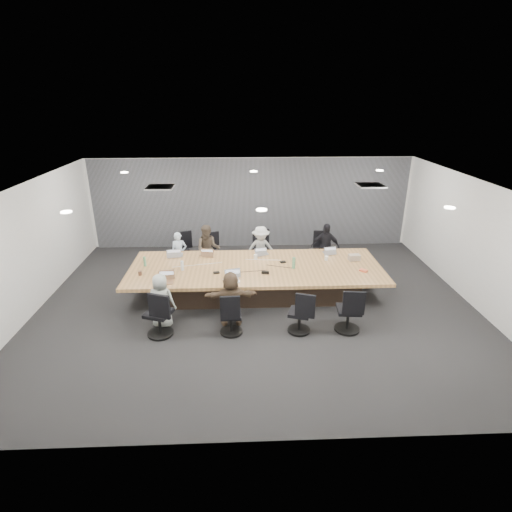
{
  "coord_description": "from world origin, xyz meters",
  "views": [
    {
      "loc": [
        -0.36,
        -8.24,
        4.54
      ],
      "look_at": [
        0.0,
        0.4,
        1.05
      ],
      "focal_mm": 28.0,
      "sensor_mm": 36.0,
      "label": 1
    }
  ],
  "objects_px": {
    "chair_4": "(159,317)",
    "bottle_clear": "(182,266)",
    "chair_0": "(181,254)",
    "person_3": "(325,248)",
    "laptop_1": "(207,255)",
    "chair_2": "(260,252)",
    "person_2": "(261,250)",
    "bottle_green_left": "(145,261)",
    "person_1": "(208,249)",
    "person_4": "(161,301)",
    "chair_6": "(299,316)",
    "canvas_bag": "(354,257)",
    "laptop_5": "(231,281)",
    "snack_packet": "(363,271)",
    "laptop_4": "(165,282)",
    "conference_table": "(256,279)",
    "chair_5": "(231,318)",
    "person_0": "(179,253)",
    "chair_1": "(210,255)",
    "laptop_3": "(329,253)",
    "laptop_2": "(262,254)",
    "chair_7": "(348,313)",
    "mug_brown": "(140,273)",
    "chair_3": "(322,253)",
    "person_5": "(231,299)",
    "laptop_0": "(176,255)",
    "stapler": "(265,273)",
    "bottle_green_right": "(294,263)"
  },
  "relations": [
    {
      "from": "chair_4",
      "to": "bottle_clear",
      "type": "relative_size",
      "value": 3.58
    },
    {
      "from": "chair_4",
      "to": "chair_0",
      "type": "bearing_deg",
      "value": 109.36
    },
    {
      "from": "person_3",
      "to": "laptop_1",
      "type": "bearing_deg",
      "value": -166.11
    },
    {
      "from": "chair_2",
      "to": "person_2",
      "type": "height_order",
      "value": "person_2"
    },
    {
      "from": "bottle_green_left",
      "to": "person_1",
      "type": "bearing_deg",
      "value": 40.44
    },
    {
      "from": "person_3",
      "to": "person_4",
      "type": "xyz_separation_m",
      "value": [
        -3.96,
        -2.7,
        -0.09
      ]
    },
    {
      "from": "chair_6",
      "to": "canvas_bag",
      "type": "bearing_deg",
      "value": 68.56
    },
    {
      "from": "laptop_5",
      "to": "snack_packet",
      "type": "distance_m",
      "value": 3.09
    },
    {
      "from": "laptop_4",
      "to": "snack_packet",
      "type": "relative_size",
      "value": 1.97
    },
    {
      "from": "conference_table",
      "to": "chair_6",
      "type": "bearing_deg",
      "value": -64.23
    },
    {
      "from": "chair_5",
      "to": "person_2",
      "type": "bearing_deg",
      "value": 74.64
    },
    {
      "from": "chair_5",
      "to": "bottle_green_left",
      "type": "distance_m",
      "value": 2.82
    },
    {
      "from": "person_0",
      "to": "laptop_5",
      "type": "bearing_deg",
      "value": -64.27
    },
    {
      "from": "chair_1",
      "to": "laptop_3",
      "type": "height_order",
      "value": "same"
    },
    {
      "from": "chair_6",
      "to": "laptop_2",
      "type": "relative_size",
      "value": 2.37
    },
    {
      "from": "laptop_2",
      "to": "person_3",
      "type": "xyz_separation_m",
      "value": [
        1.75,
        0.55,
        -0.07
      ]
    },
    {
      "from": "laptop_1",
      "to": "bottle_clear",
      "type": "height_order",
      "value": "bottle_clear"
    },
    {
      "from": "canvas_bag",
      "to": "chair_7",
      "type": "bearing_deg",
      "value": -107.49
    },
    {
      "from": "chair_2",
      "to": "mug_brown",
      "type": "relative_size",
      "value": 8.84
    },
    {
      "from": "chair_7",
      "to": "bottle_green_left",
      "type": "relative_size",
      "value": 3.44
    },
    {
      "from": "chair_2",
      "to": "chair_5",
      "type": "xyz_separation_m",
      "value": [
        -0.76,
        -3.4,
        -0.07
      ]
    },
    {
      "from": "chair_2",
      "to": "person_4",
      "type": "xyz_separation_m",
      "value": [
        -2.21,
        -3.05,
        0.16
      ]
    },
    {
      "from": "chair_3",
      "to": "person_5",
      "type": "relative_size",
      "value": 0.63
    },
    {
      "from": "laptop_1",
      "to": "bottle_clear",
      "type": "bearing_deg",
      "value": 75.65
    },
    {
      "from": "laptop_0",
      "to": "stapler",
      "type": "bearing_deg",
      "value": 145.02
    },
    {
      "from": "person_1",
      "to": "laptop_3",
      "type": "height_order",
      "value": "person_1"
    },
    {
      "from": "bottle_green_right",
      "to": "canvas_bag",
      "type": "bearing_deg",
      "value": 15.65
    },
    {
      "from": "stapler",
      "to": "laptop_0",
      "type": "bearing_deg",
      "value": 158.26
    },
    {
      "from": "chair_6",
      "to": "snack_packet",
      "type": "relative_size",
      "value": 4.2
    },
    {
      "from": "laptop_0",
      "to": "laptop_3",
      "type": "distance_m",
      "value": 3.96
    },
    {
      "from": "mug_brown",
      "to": "laptop_4",
      "type": "bearing_deg",
      "value": -33.35
    },
    {
      "from": "chair_5",
      "to": "chair_6",
      "type": "height_order",
      "value": "chair_6"
    },
    {
      "from": "person_3",
      "to": "person_4",
      "type": "distance_m",
      "value": 4.8
    },
    {
      "from": "person_2",
      "to": "bottle_green_left",
      "type": "bearing_deg",
      "value": -164.35
    },
    {
      "from": "chair_2",
      "to": "bottle_clear",
      "type": "relative_size",
      "value": 3.73
    },
    {
      "from": "laptop_4",
      "to": "mug_brown",
      "type": "xyz_separation_m",
      "value": [
        -0.63,
        0.42,
        0.04
      ]
    },
    {
      "from": "chair_7",
      "to": "person_3",
      "type": "bearing_deg",
      "value": 93.07
    },
    {
      "from": "person_1",
      "to": "laptop_4",
      "type": "height_order",
      "value": "person_1"
    },
    {
      "from": "chair_5",
      "to": "person_2",
      "type": "relative_size",
      "value": 0.55
    },
    {
      "from": "bottle_green_left",
      "to": "laptop_3",
      "type": "bearing_deg",
      "value": 8.16
    },
    {
      "from": "chair_7",
      "to": "laptop_5",
      "type": "distance_m",
      "value": 2.59
    },
    {
      "from": "laptop_3",
      "to": "laptop_2",
      "type": "bearing_deg",
      "value": -7.74
    },
    {
      "from": "conference_table",
      "to": "canvas_bag",
      "type": "height_order",
      "value": "canvas_bag"
    },
    {
      "from": "chair_1",
      "to": "person_0",
      "type": "distance_m",
      "value": 0.88
    },
    {
      "from": "person_4",
      "to": "bottle_green_right",
      "type": "distance_m",
      "value": 3.16
    },
    {
      "from": "person_4",
      "to": "mug_brown",
      "type": "height_order",
      "value": "person_4"
    },
    {
      "from": "chair_3",
      "to": "bottle_clear",
      "type": "bearing_deg",
      "value": 30.97
    },
    {
      "from": "laptop_0",
      "to": "laptop_3",
      "type": "relative_size",
      "value": 1.12
    },
    {
      "from": "person_0",
      "to": "laptop_1",
      "type": "xyz_separation_m",
      "value": [
        0.78,
        -0.55,
        0.17
      ]
    },
    {
      "from": "person_2",
      "to": "person_4",
      "type": "relative_size",
      "value": 1.1
    }
  ]
}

